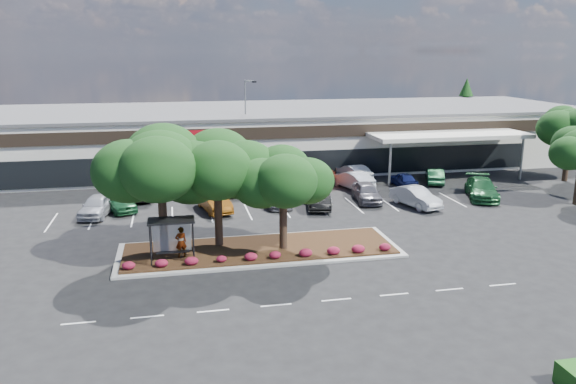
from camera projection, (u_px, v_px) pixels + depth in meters
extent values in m
plane|color=black|center=(304.00, 272.00, 32.89)|extent=(160.00, 160.00, 0.00)
cube|color=silver|center=(236.00, 137.00, 64.45)|extent=(80.00, 20.00, 6.00)
cube|color=#555557|center=(236.00, 110.00, 63.69)|extent=(80.40, 20.40, 0.30)
cube|color=black|center=(248.00, 134.00, 54.46)|extent=(80.00, 0.25, 1.20)
cube|color=black|center=(248.00, 166.00, 55.24)|extent=(60.00, 0.18, 2.60)
cube|color=#A10B16|center=(185.00, 136.00, 53.22)|extent=(6.00, 0.12, 1.00)
cube|color=silver|center=(449.00, 135.00, 56.15)|extent=(16.00, 5.00, 0.40)
cylinder|color=gray|center=(390.00, 164.00, 53.44)|extent=(0.24, 0.24, 4.20)
cylinder|color=gray|center=(522.00, 159.00, 56.18)|extent=(0.24, 0.24, 4.20)
cube|color=#A5A49F|center=(260.00, 250.00, 36.28)|extent=(18.00, 6.00, 0.15)
cube|color=#453116|center=(260.00, 249.00, 36.25)|extent=(17.20, 5.20, 0.12)
cube|color=silver|center=(78.00, 323.00, 26.74)|extent=(1.60, 0.12, 0.01)
cube|color=silver|center=(147.00, 317.00, 27.36)|extent=(1.60, 0.12, 0.01)
cube|color=silver|center=(213.00, 311.00, 27.99)|extent=(1.60, 0.12, 0.01)
cube|color=silver|center=(276.00, 305.00, 28.62)|extent=(1.60, 0.12, 0.01)
cube|color=silver|center=(336.00, 300.00, 29.24)|extent=(1.60, 0.12, 0.01)
cube|color=silver|center=(394.00, 294.00, 29.87)|extent=(1.60, 0.12, 0.01)
cube|color=silver|center=(449.00, 289.00, 30.50)|extent=(1.60, 0.12, 0.01)
cube|color=silver|center=(503.00, 285.00, 31.12)|extent=(1.60, 0.12, 0.01)
cube|color=silver|center=(51.00, 222.00, 42.48)|extent=(0.12, 5.00, 0.01)
cube|color=silver|center=(93.00, 220.00, 43.06)|extent=(0.12, 5.00, 0.01)
cube|color=silver|center=(133.00, 218.00, 43.65)|extent=(0.12, 5.00, 0.01)
cube|color=silver|center=(172.00, 215.00, 44.24)|extent=(0.12, 5.00, 0.01)
cube|color=silver|center=(211.00, 213.00, 44.83)|extent=(0.12, 5.00, 0.01)
cube|color=silver|center=(248.00, 211.00, 45.41)|extent=(0.12, 5.00, 0.01)
cube|color=silver|center=(284.00, 209.00, 46.00)|extent=(0.12, 5.00, 0.01)
cube|color=silver|center=(319.00, 207.00, 46.59)|extent=(0.12, 5.00, 0.01)
cube|color=silver|center=(354.00, 205.00, 47.18)|extent=(0.12, 5.00, 0.01)
cube|color=silver|center=(388.00, 203.00, 47.77)|extent=(0.12, 5.00, 0.01)
cube|color=silver|center=(420.00, 201.00, 48.35)|extent=(0.12, 5.00, 0.01)
cube|color=silver|center=(452.00, 200.00, 48.94)|extent=(0.12, 5.00, 0.01)
cylinder|color=black|center=(151.00, 239.00, 34.08)|extent=(0.08, 0.08, 2.50)
cylinder|color=black|center=(193.00, 236.00, 34.57)|extent=(0.08, 0.08, 2.50)
cylinder|color=black|center=(150.00, 246.00, 32.85)|extent=(0.08, 0.08, 2.50)
cylinder|color=black|center=(194.00, 243.00, 33.34)|extent=(0.08, 0.08, 2.50)
cube|color=black|center=(171.00, 220.00, 33.39)|extent=(2.75, 1.55, 0.10)
cube|color=silver|center=(172.00, 236.00, 34.30)|extent=(2.30, 0.03, 2.00)
cube|color=black|center=(173.00, 252.00, 34.14)|extent=(2.00, 0.35, 0.06)
cone|color=#10330F|center=(465.00, 109.00, 80.24)|extent=(3.96, 3.96, 9.00)
imported|color=#594C47|center=(181.00, 242.00, 34.37)|extent=(0.80, 0.63, 1.94)
cube|color=#A5A49F|center=(247.00, 171.00, 59.50)|extent=(0.50, 0.50, 0.40)
cylinder|color=gray|center=(246.00, 125.00, 58.30)|extent=(0.14, 0.14, 9.36)
cube|color=gray|center=(249.00, 81.00, 57.28)|extent=(0.91, 0.25, 0.14)
cube|color=black|center=(254.00, 82.00, 57.38)|extent=(0.46, 0.31, 0.18)
imported|color=#1B562E|center=(118.00, 201.00, 45.41)|extent=(3.58, 5.01, 1.58)
imported|color=#A9ABB5|center=(97.00, 206.00, 44.00)|extent=(2.87, 5.11, 1.64)
imported|color=brown|center=(214.00, 201.00, 45.36)|extent=(2.82, 5.28, 1.65)
imported|color=slate|center=(274.00, 197.00, 46.96)|extent=(2.70, 5.12, 1.41)
imported|color=black|center=(319.00, 197.00, 46.42)|extent=(2.80, 5.44, 1.71)
imported|color=white|center=(314.00, 195.00, 47.87)|extent=(2.82, 4.31, 1.36)
imported|color=#595860|center=(367.00, 192.00, 48.18)|extent=(2.50, 5.07, 1.66)
imported|color=#A8ACB3|center=(416.00, 197.00, 46.65)|extent=(3.05, 5.21, 1.62)
imported|color=#1B5129|center=(482.00, 189.00, 49.26)|extent=(4.39, 6.37, 1.71)
imported|color=black|center=(141.00, 191.00, 49.11)|extent=(2.50, 5.21, 1.47)
imported|color=#174821|center=(223.00, 185.00, 50.73)|extent=(3.35, 5.27, 1.64)
imported|color=#505057|center=(272.00, 180.00, 52.65)|extent=(2.23, 4.95, 1.65)
imported|color=maroon|center=(323.00, 178.00, 53.69)|extent=(3.51, 5.23, 1.63)
imported|color=#B7BCC5|center=(352.00, 180.00, 52.86)|extent=(3.28, 5.28, 1.64)
imported|color=#B5BCC1|center=(353.00, 173.00, 55.83)|extent=(2.86, 5.28, 1.65)
imported|color=navy|center=(403.00, 180.00, 53.52)|extent=(1.64, 4.03, 1.37)
imported|color=#184A28|center=(435.00, 176.00, 54.90)|extent=(3.09, 4.70, 1.46)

